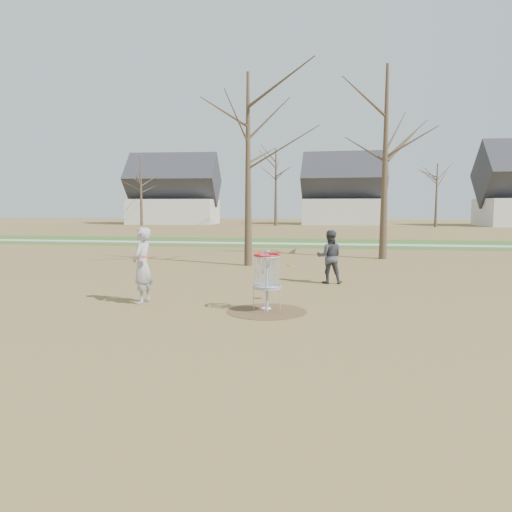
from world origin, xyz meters
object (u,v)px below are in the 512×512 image
Objects in this scene: player_standing at (142,266)px; disc_golf_basket at (267,271)px; player_throwing at (330,257)px; disc_grounded at (266,308)px.

player_standing reaches higher than disc_golf_basket.
player_throwing is 4.43m from disc_grounded.
disc_grounded is at bearing 88.05° from player_standing.
disc_grounded is (3.07, -0.20, -0.91)m from player_standing.
player_standing is 8.42× the size of disc_grounded.
player_standing is 3.16m from disc_golf_basket.
disc_golf_basket is at bearing 83.42° from player_standing.
disc_grounded is 0.16× the size of disc_golf_basket.
player_standing is at bearing 171.68° from disc_golf_basket.
disc_grounded is 0.93m from disc_golf_basket.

